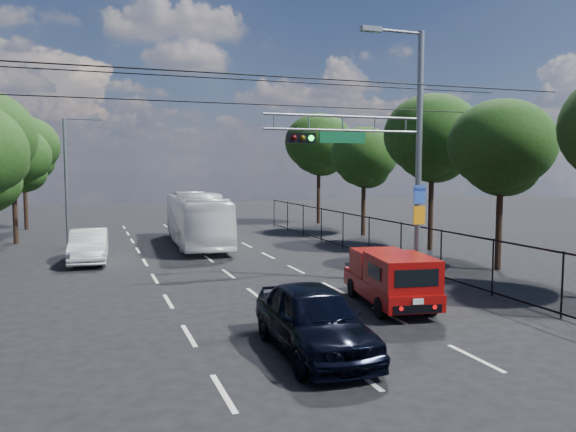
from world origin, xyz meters
name	(u,v)px	position (x,y,z in m)	size (l,w,h in m)	color
ground	(360,374)	(0.00, 0.00, 0.00)	(120.00, 120.00, 0.00)	black
lane_markings	(218,266)	(0.00, 14.00, 0.01)	(6.12, 38.00, 0.01)	beige
signal_mast	(391,145)	(5.28, 7.99, 5.24)	(6.43, 0.39, 9.50)	slate
streetlight_left	(69,176)	(-6.33, 22.00, 3.94)	(2.09, 0.22, 7.08)	slate
utility_wires	(248,87)	(0.00, 8.83, 7.23)	(22.00, 5.04, 0.74)	black
fence_right	(388,241)	(7.60, 12.17, 1.03)	(0.06, 34.03, 2.00)	black
tree_right_b	(501,152)	(11.22, 9.02, 5.06)	(4.50, 4.50, 7.31)	black
tree_right_c	(432,142)	(11.82, 15.02, 5.73)	(5.10, 5.10, 8.29)	black
tree_right_d	(364,160)	(11.42, 22.02, 4.85)	(4.32, 4.32, 7.02)	black
tree_right_e	(319,147)	(11.62, 30.02, 5.94)	(5.28, 5.28, 8.58)	black
tree_left_d	(13,162)	(-9.38, 25.02, 4.72)	(4.20, 4.20, 6.83)	black
tree_left_e	(24,151)	(-9.58, 33.02, 5.53)	(4.92, 4.92, 7.99)	black
red_pickup	(390,277)	(3.60, 4.98, 0.94)	(2.44, 4.95, 1.77)	black
navy_hatchback	(314,319)	(-0.41, 1.61, 0.83)	(1.95, 4.85, 1.65)	black
white_bus	(197,219)	(0.37, 21.06, 1.48)	(2.49, 10.64, 2.96)	white
white_van	(89,246)	(-5.45, 16.95, 0.77)	(1.62, 4.65, 1.53)	silver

